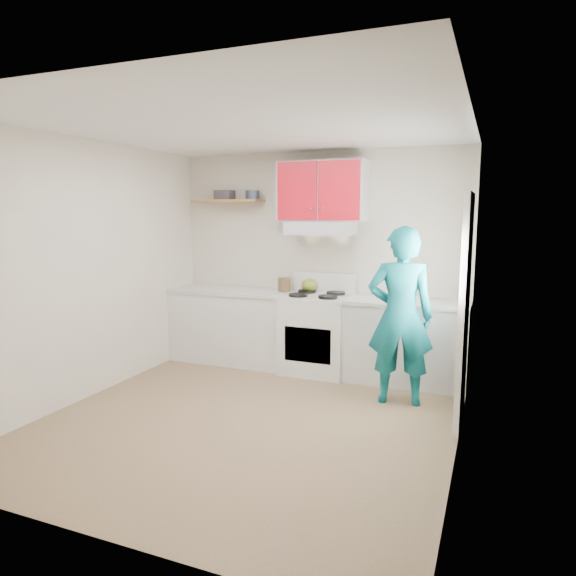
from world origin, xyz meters
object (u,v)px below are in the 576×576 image
at_px(tin, 253,195).
at_px(person, 400,316).
at_px(crock, 284,286).
at_px(stove, 317,334).
at_px(kettle, 309,285).

height_order(tin, person, tin).
bearing_deg(crock, stove, -14.63).
relative_size(tin, crock, 0.94).
height_order(stove, crock, crock).
xyz_separation_m(stove, crock, (-0.46, 0.12, 0.53)).
xyz_separation_m(crock, person, (1.54, -0.76, -0.12)).
relative_size(stove, person, 0.52).
bearing_deg(tin, crock, -6.98).
bearing_deg(tin, stove, -10.93).
relative_size(tin, kettle, 0.90).
distance_m(tin, person, 2.47).
height_order(stove, kettle, kettle).
bearing_deg(stove, kettle, 130.80).
bearing_deg(person, kettle, -44.49).
xyz_separation_m(tin, crock, (0.45, -0.05, -1.10)).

